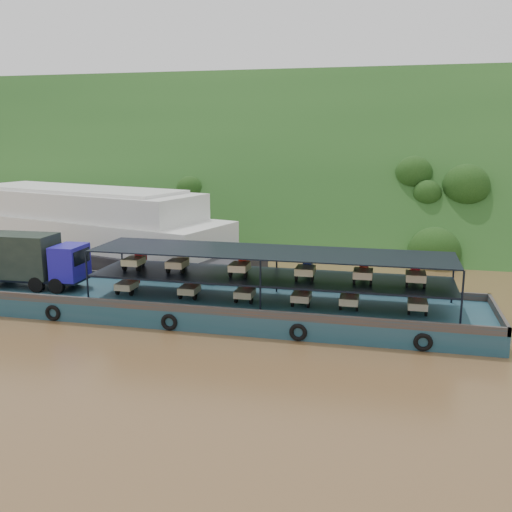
# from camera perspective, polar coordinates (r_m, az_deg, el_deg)

# --- Properties ---
(ground) EXTENTS (160.00, 160.00, 0.00)m
(ground) POSITION_cam_1_polar(r_m,az_deg,el_deg) (38.85, 1.86, -5.67)
(ground) COLOR brown
(ground) RESTS_ON ground
(hillside) EXTENTS (140.00, 39.60, 39.60)m
(hillside) POSITION_cam_1_polar(r_m,az_deg,el_deg) (73.60, 7.46, 2.71)
(hillside) COLOR #163914
(hillside) RESTS_ON ground
(cargo_barge) EXTENTS (35.00, 7.18, 5.00)m
(cargo_barge) POSITION_cam_1_polar(r_m,az_deg,el_deg) (38.36, -6.33, -4.01)
(cargo_barge) COLOR #153E4B
(cargo_barge) RESTS_ON ground
(passenger_ferry) EXTENTS (36.10, 17.84, 7.09)m
(passenger_ferry) POSITION_cam_1_polar(r_m,az_deg,el_deg) (55.24, -17.30, 2.39)
(passenger_ferry) COLOR black
(passenger_ferry) RESTS_ON ground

